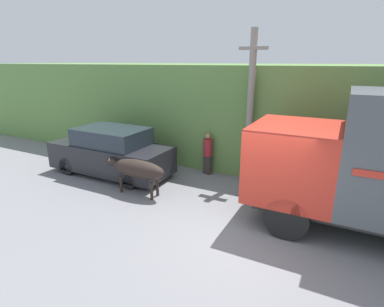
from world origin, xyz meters
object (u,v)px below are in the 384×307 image
at_px(brown_cow, 137,169).
at_px(utility_pole, 250,106).
at_px(pedestrian_on_hill, 208,152).
at_px(parked_suv, 111,152).

relative_size(brown_cow, utility_pole, 0.44).
height_order(brown_cow, pedestrian_on_hill, pedestrian_on_hill).
xyz_separation_m(parked_suv, pedestrian_on_hill, (3.12, 1.64, 0.00)).
relative_size(parked_suv, pedestrian_on_hill, 2.95).
bearing_deg(brown_cow, pedestrian_on_hill, 52.34).
distance_m(parked_suv, pedestrian_on_hill, 3.53).
bearing_deg(pedestrian_on_hill, utility_pole, -163.97).
height_order(parked_suv, pedestrian_on_hill, parked_suv).
height_order(brown_cow, utility_pole, utility_pole).
relative_size(parked_suv, utility_pole, 0.91).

